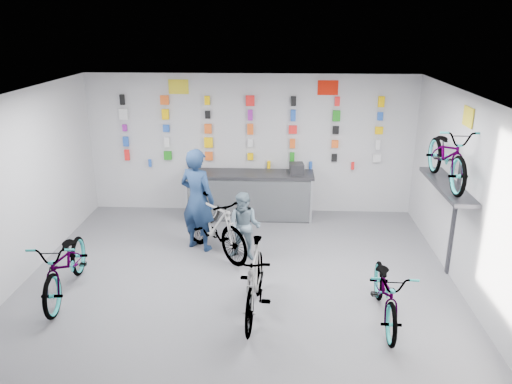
# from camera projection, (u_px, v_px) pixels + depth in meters

# --- Properties ---
(floor) EXTENTS (8.00, 8.00, 0.00)m
(floor) POSITION_uv_depth(u_px,v_px,m) (235.00, 306.00, 7.45)
(floor) COLOR #56555B
(floor) RESTS_ON ground
(ceiling) EXTENTS (8.00, 8.00, 0.00)m
(ceiling) POSITION_uv_depth(u_px,v_px,m) (232.00, 105.00, 6.47)
(ceiling) COLOR white
(ceiling) RESTS_ON wall_back
(wall_back) EXTENTS (7.00, 0.00, 7.00)m
(wall_back) POSITION_uv_depth(u_px,v_px,m) (251.00, 144.00, 10.73)
(wall_back) COLOR #B8B8BB
(wall_back) RESTS_ON floor
(wall_right) EXTENTS (0.00, 8.00, 8.00)m
(wall_right) POSITION_uv_depth(u_px,v_px,m) (489.00, 217.00, 6.79)
(wall_right) COLOR #B8B8BB
(wall_right) RESTS_ON floor
(counter) EXTENTS (2.70, 0.66, 1.00)m
(counter) POSITION_uv_depth(u_px,v_px,m) (249.00, 196.00, 10.63)
(counter) COLOR black
(counter) RESTS_ON floor
(merch_wall) EXTENTS (5.57, 0.08, 1.56)m
(merch_wall) POSITION_uv_depth(u_px,v_px,m) (247.00, 131.00, 10.57)
(merch_wall) COLOR red
(merch_wall) RESTS_ON wall_back
(wall_bracket) EXTENTS (0.39, 1.90, 2.00)m
(wall_bracket) POSITION_uv_depth(u_px,v_px,m) (448.00, 191.00, 7.95)
(wall_bracket) COLOR #333338
(wall_bracket) RESTS_ON wall_right
(sign_left) EXTENTS (0.42, 0.02, 0.30)m
(sign_left) POSITION_uv_depth(u_px,v_px,m) (179.00, 87.00, 10.39)
(sign_left) COLOR gold
(sign_left) RESTS_ON wall_back
(sign_right) EXTENTS (0.42, 0.02, 0.30)m
(sign_right) POSITION_uv_depth(u_px,v_px,m) (328.00, 88.00, 10.24)
(sign_right) COLOR red
(sign_right) RESTS_ON wall_back
(sign_side) EXTENTS (0.02, 0.40, 0.30)m
(sign_side) POSITION_uv_depth(u_px,v_px,m) (468.00, 117.00, 7.55)
(sign_side) COLOR gold
(sign_side) RESTS_ON wall_right
(bike_left) EXTENTS (0.87, 1.99, 1.01)m
(bike_left) POSITION_uv_depth(u_px,v_px,m) (66.00, 264.00, 7.62)
(bike_left) COLOR gray
(bike_left) RESTS_ON floor
(bike_center) EXTENTS (0.63, 1.82, 1.07)m
(bike_center) POSITION_uv_depth(u_px,v_px,m) (255.00, 280.00, 7.08)
(bike_center) COLOR gray
(bike_center) RESTS_ON floor
(bike_right) EXTENTS (0.68, 1.77, 0.92)m
(bike_right) POSITION_uv_depth(u_px,v_px,m) (386.00, 291.00, 6.96)
(bike_right) COLOR gray
(bike_right) RESTS_ON floor
(bike_service) EXTENTS (1.69, 1.75, 1.14)m
(bike_service) POSITION_uv_depth(u_px,v_px,m) (214.00, 225.00, 8.90)
(bike_service) COLOR gray
(bike_service) RESTS_ON floor
(bike_wall) EXTENTS (0.63, 1.80, 0.95)m
(bike_wall) POSITION_uv_depth(u_px,v_px,m) (448.00, 155.00, 7.76)
(bike_wall) COLOR gray
(bike_wall) RESTS_ON wall_bracket
(clerk) EXTENTS (0.83, 0.72, 1.91)m
(clerk) POSITION_uv_depth(u_px,v_px,m) (198.00, 200.00, 9.04)
(clerk) COLOR navy
(clerk) RESTS_ON floor
(customer) EXTENTS (0.69, 0.59, 1.23)m
(customer) POSITION_uv_depth(u_px,v_px,m) (244.00, 227.00, 8.73)
(customer) COLOR slate
(customer) RESTS_ON floor
(spare_wheel) EXTENTS (0.70, 0.45, 0.63)m
(spare_wheel) POSITION_uv_depth(u_px,v_px,m) (205.00, 209.00, 10.39)
(spare_wheel) COLOR black
(spare_wheel) RESTS_ON floor
(register) EXTENTS (0.31, 0.33, 0.22)m
(register) POSITION_uv_depth(u_px,v_px,m) (297.00, 168.00, 10.39)
(register) COLOR black
(register) RESTS_ON counter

